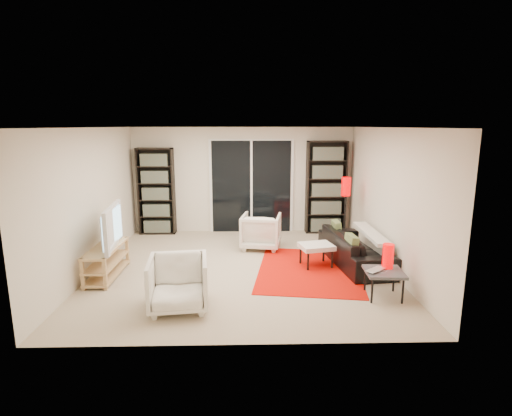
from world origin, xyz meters
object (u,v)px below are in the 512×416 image
object	(u,v)px
sofa	(355,248)
armchair_back	(261,231)
tv_stand	(107,261)
floor_lamp	(346,193)
side_table	(384,273)
armchair_front	(178,283)
bookshelf_left	(156,191)
ottoman	(316,247)
bookshelf_right	(326,187)

from	to	relation	value
sofa	armchair_back	world-z (taller)	armchair_back
tv_stand	floor_lamp	world-z (taller)	floor_lamp
floor_lamp	side_table	bearing A→B (deg)	-91.51
armchair_front	side_table	bearing A→B (deg)	-0.86
floor_lamp	armchair_front	bearing A→B (deg)	-135.15
tv_stand	sofa	world-z (taller)	sofa
sofa	armchair_front	world-z (taller)	armchair_front
side_table	bookshelf_left	bearing A→B (deg)	137.99
sofa	ottoman	world-z (taller)	sofa
bookshelf_left	tv_stand	xyz separation A→B (m)	(-0.26, -2.67, -0.71)
bookshelf_right	tv_stand	distance (m)	4.96
ottoman	floor_lamp	distance (m)	1.72
tv_stand	floor_lamp	distance (m)	4.72
bookshelf_left	side_table	world-z (taller)	bookshelf_left
armchair_back	tv_stand	bearing A→B (deg)	39.56
floor_lamp	tv_stand	bearing A→B (deg)	-158.36
armchair_back	floor_lamp	world-z (taller)	floor_lamp
bookshelf_right	sofa	bearing A→B (deg)	-87.01
sofa	floor_lamp	distance (m)	1.46
bookshelf_left	ottoman	distance (m)	4.02
bookshelf_right	armchair_back	world-z (taller)	bookshelf_right
tv_stand	side_table	distance (m)	4.36
bookshelf_left	armchair_back	world-z (taller)	bookshelf_left
side_table	bookshelf_right	bearing A→B (deg)	92.28
armchair_back	floor_lamp	distance (m)	1.90
bookshelf_right	ottoman	xyz separation A→B (m)	(-0.60, -2.28, -0.71)
armchair_front	bookshelf_right	bearing A→B (deg)	48.18
armchair_back	ottoman	bearing A→B (deg)	140.17
bookshelf_right	ottoman	world-z (taller)	bookshelf_right
side_table	sofa	bearing A→B (deg)	91.20
bookshelf_right	side_table	world-z (taller)	bookshelf_right
tv_stand	bookshelf_right	bearing A→B (deg)	32.98
armchair_front	ottoman	distance (m)	2.68
floor_lamp	bookshelf_right	bearing A→B (deg)	102.61
armchair_front	floor_lamp	world-z (taller)	floor_lamp
bookshelf_left	side_table	distance (m)	5.41
armchair_back	armchair_front	world-z (taller)	armchair_front
sofa	ottoman	distance (m)	0.72
tv_stand	ottoman	size ratio (longest dim) A/B	1.91
armchair_front	ottoman	world-z (taller)	armchair_front
tv_stand	armchair_back	distance (m)	2.98
armchair_back	ottoman	distance (m)	1.43
armchair_front	armchair_back	bearing A→B (deg)	59.12
side_table	floor_lamp	bearing A→B (deg)	88.49
armchair_back	bookshelf_left	bearing A→B (deg)	-17.33
bookshelf_right	ottoman	size ratio (longest dim) A/B	3.27
side_table	armchair_front	bearing A→B (deg)	-174.20
sofa	ottoman	bearing A→B (deg)	92.17
side_table	floor_lamp	size ratio (longest dim) A/B	0.40
armchair_front	floor_lamp	size ratio (longest dim) A/B	0.56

